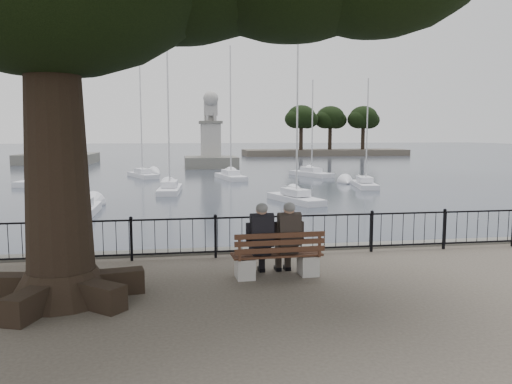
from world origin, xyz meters
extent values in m
cube|color=#5C5B59|center=(0.00, 3.00, -0.50)|extent=(200.00, 0.40, 1.20)
plane|color=#252A34|center=(0.00, 103.00, -1.00)|extent=(260.00, 260.00, 0.00)
cube|color=black|center=(0.00, 2.50, 0.98)|extent=(22.00, 0.04, 0.04)
cube|color=black|center=(0.00, 2.50, 0.15)|extent=(22.00, 0.04, 0.04)
cube|color=#A09C95|center=(-0.53, 0.65, 0.22)|extent=(0.39, 0.49, 0.44)
cube|color=#A09C95|center=(0.85, 0.71, 0.22)|extent=(0.39, 0.49, 0.44)
cube|color=#3B2014|center=(0.16, 0.68, 0.48)|extent=(1.93, 0.61, 0.04)
cube|color=#3B2014|center=(0.18, 0.39, 0.80)|extent=(1.91, 0.13, 0.42)
cube|color=black|center=(-0.18, 0.67, 0.60)|extent=(0.40, 0.33, 0.25)
cube|color=black|center=(-0.18, 0.56, 1.01)|extent=(0.48, 0.27, 0.64)
sphere|color=tan|center=(-0.18, 0.60, 1.45)|extent=(0.24, 0.24, 0.24)
ellipsoid|color=slate|center=(-0.18, 0.57, 1.49)|extent=(0.25, 0.25, 0.22)
cube|color=black|center=(-0.20, 0.98, 0.24)|extent=(0.36, 0.48, 0.48)
cube|color=black|center=(0.40, 0.70, 0.60)|extent=(0.40, 0.33, 0.25)
cube|color=black|center=(0.41, 0.58, 1.01)|extent=(0.48, 0.27, 0.64)
sphere|color=tan|center=(0.41, 0.63, 1.45)|extent=(0.24, 0.24, 0.24)
ellipsoid|color=slate|center=(0.41, 0.60, 1.49)|extent=(0.25, 0.25, 0.22)
cube|color=black|center=(0.39, 1.01, 0.24)|extent=(0.36, 0.48, 0.48)
cone|color=black|center=(-4.01, -0.14, 0.28)|extent=(1.91, 1.91, 0.56)
cone|color=black|center=(-4.01, -0.14, 3.37)|extent=(1.24, 1.24, 6.75)
cube|color=#5C5B59|center=(-18.00, 62.00, -0.40)|extent=(9.57, 9.57, 1.40)
cone|color=#A09C95|center=(-18.00, 62.00, 11.49)|extent=(6.13, 6.13, 22.97)
cube|color=#5C5B59|center=(2.00, 50.00, -0.40)|extent=(6.12, 6.12, 1.40)
cube|color=#A09C95|center=(2.00, 50.00, 2.14)|extent=(2.25, 2.65, 4.08)
cube|color=#5C5B59|center=(2.00, 50.00, 4.33)|extent=(2.65, 3.05, 0.30)
cube|color=#A09C95|center=(2.00, 50.31, 5.20)|extent=(1.33, 2.25, 1.43)
cube|color=#A09C95|center=(2.00, 49.29, 5.91)|extent=(1.53, 1.02, 1.63)
sphere|color=#A09C95|center=(2.00, 48.88, 7.03)|extent=(1.74, 1.74, 1.74)
cube|color=silver|center=(-6.67, 15.80, -0.90)|extent=(1.43, 5.04, 0.56)
cube|color=silver|center=(-6.67, 15.80, -0.40)|extent=(1.04, 2.06, 0.42)
cylinder|color=silver|center=(-6.67, 15.52, 3.55)|extent=(0.11, 0.11, 8.31)
cube|color=silver|center=(-2.45, 25.03, -0.90)|extent=(1.74, 5.02, 0.55)
cube|color=silver|center=(-2.45, 25.03, -0.40)|extent=(1.16, 2.08, 0.41)
cylinder|color=silver|center=(-2.45, 24.76, 4.51)|extent=(0.11, 0.11, 10.23)
cube|color=silver|center=(4.93, 18.97, -0.90)|extent=(2.70, 4.86, 0.52)
cube|color=silver|center=(4.93, 18.97, -0.40)|extent=(1.50, 2.11, 0.39)
cylinder|color=silver|center=(4.93, 18.71, 4.11)|extent=(0.10, 0.10, 9.42)
cube|color=silver|center=(12.02, 26.27, -0.90)|extent=(2.07, 4.81, 0.52)
cube|color=silver|center=(12.02, 26.27, -0.40)|extent=(1.26, 2.03, 0.39)
cylinder|color=silver|center=(12.02, 26.01, 3.23)|extent=(0.10, 0.10, 7.66)
cube|color=silver|center=(-12.81, 32.45, -0.90)|extent=(2.73, 5.96, 0.64)
cube|color=silver|center=(-12.81, 32.45, -0.40)|extent=(1.62, 2.53, 0.48)
cylinder|color=silver|center=(-12.81, 32.13, 5.44)|extent=(0.13, 0.13, 12.08)
cube|color=silver|center=(2.72, 34.43, -0.90)|extent=(2.48, 5.60, 0.60)
cube|color=silver|center=(2.72, 34.43, -0.40)|extent=(1.49, 2.37, 0.45)
cylinder|color=silver|center=(2.72, 34.13, 4.95)|extent=(0.12, 0.12, 11.10)
cube|color=silver|center=(10.63, 36.56, -0.90)|extent=(3.35, 5.48, 0.59)
cube|color=silver|center=(10.63, 36.56, -0.40)|extent=(1.81, 2.41, 0.44)
cylinder|color=silver|center=(10.63, 36.26, 3.69)|extent=(0.12, 0.12, 8.58)
cube|color=silver|center=(-5.12, 37.62, -0.90)|extent=(3.22, 5.07, 0.55)
cube|color=silver|center=(-5.12, 37.62, -0.40)|extent=(1.72, 2.25, 0.41)
cylinder|color=silver|center=(-5.12, 37.35, 4.85)|extent=(0.11, 0.11, 10.89)
cube|color=#453F38|center=(25.00, 80.00, -0.50)|extent=(30.00, 8.00, 1.20)
cylinder|color=black|center=(20.00, 78.00, 2.00)|extent=(0.70, 0.70, 4.00)
ellipsoid|color=black|center=(20.00, 78.00, 6.00)|extent=(5.20, 5.20, 4.16)
cylinder|color=black|center=(26.00, 80.00, 2.00)|extent=(0.70, 0.70, 4.00)
ellipsoid|color=black|center=(26.00, 80.00, 6.00)|extent=(5.20, 5.20, 4.16)
cylinder|color=black|center=(32.00, 79.00, 2.00)|extent=(0.70, 0.70, 4.00)
ellipsoid|color=black|center=(32.00, 79.00, 6.00)|extent=(5.20, 5.20, 4.16)
camera|label=1|loc=(-1.87, -9.45, 3.02)|focal=35.00mm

